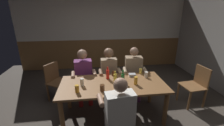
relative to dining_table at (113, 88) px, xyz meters
The scene contains 22 objects.
ground_plane 0.64m from the dining_table, 90.00° to the right, with size 6.81×6.81×0.00m, color #423A33.
back_wall_upper 3.04m from the dining_table, 90.00° to the left, with size 5.68×0.12×1.53m, color silver.
back_wall_wainscot 2.82m from the dining_table, 90.00° to the left, with size 5.68×0.12×1.03m, color brown.
dining_table is the anchor object (origin of this frame).
person_0 0.90m from the dining_table, 130.39° to the left, with size 0.56×0.56×1.21m.
person_1 0.68m from the dining_table, 89.77° to the left, with size 0.51×0.52×1.22m.
person_2 0.91m from the dining_table, 49.80° to the left, with size 0.56×0.57×1.22m.
person_3 0.69m from the dining_table, 90.75° to the right, with size 0.58×0.55×1.19m.
chair_empty_near_right 1.89m from the dining_table, ahead, with size 0.48×0.48×0.88m.
chair_empty_near_left 1.47m from the dining_table, 147.14° to the left, with size 0.61×0.61×0.88m.
condiment_caddy 0.54m from the dining_table, 32.60° to the left, with size 0.14×0.10×0.05m, color #B2B7BC.
plate_0 0.40m from the dining_table, 88.64° to the right, with size 0.25×0.25×0.01m, color white.
bottle_0 0.27m from the dining_table, ahead, with size 0.06×0.06×0.25m.
bottle_1 0.30m from the dining_table, 109.39° to the left, with size 0.06×0.06×0.25m.
bottle_2 0.20m from the dining_table, 38.76° to the right, with size 0.06×0.06×0.26m.
pint_glass_0 0.77m from the dining_table, 30.78° to the left, with size 0.06×0.06×0.12m, color #E5C64C.
pint_glass_1 0.74m from the dining_table, 14.79° to the left, with size 0.07×0.07×0.12m, color white.
pint_glass_2 0.45m from the dining_table, 12.01° to the right, with size 0.07×0.07×0.15m, color gold.
pint_glass_3 0.36m from the dining_table, 130.75° to the right, with size 0.08×0.08×0.12m, color #4C2D19.
pint_glass_4 0.70m from the dining_table, 159.18° to the right, with size 0.07×0.07×0.13m, color gold.
pint_glass_5 0.39m from the dining_table, 81.04° to the left, with size 0.07×0.07×0.11m, color #4C2D19.
pint_glass_6 0.59m from the dining_table, behind, with size 0.07×0.07×0.14m, color white.
Camera 1 is at (-0.34, -2.46, 2.04)m, focal length 24.28 mm.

